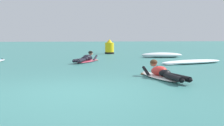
% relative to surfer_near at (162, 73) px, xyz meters
% --- Properties ---
extents(ground_plane, '(120.00, 120.00, 0.00)m').
position_rel_surfer_near_xyz_m(ground_plane, '(-2.54, 8.46, -0.14)').
color(ground_plane, '#387A75').
extents(surfer_near, '(0.74, 2.64, 0.53)m').
position_rel_surfer_near_xyz_m(surfer_near, '(0.00, 0.00, 0.00)').
color(surfer_near, white).
rests_on(surfer_near, ground).
extents(surfer_far, '(1.52, 2.39, 0.54)m').
position_rel_surfer_near_xyz_m(surfer_far, '(-1.50, 5.77, 0.00)').
color(surfer_far, '#E54C66').
rests_on(surfer_far, ground).
extents(whitewater_mid_left, '(2.39, 1.05, 0.29)m').
position_rel_surfer_near_xyz_m(whitewater_mid_left, '(2.97, 7.88, -0.00)').
color(whitewater_mid_left, white).
rests_on(whitewater_mid_left, ground).
extents(whitewater_back, '(3.28, 1.60, 0.17)m').
position_rel_surfer_near_xyz_m(whitewater_back, '(2.92, 4.04, -0.06)').
color(whitewater_back, white).
rests_on(whitewater_back, ground).
extents(channel_marker_buoy, '(0.64, 0.64, 1.01)m').
position_rel_surfer_near_xyz_m(channel_marker_buoy, '(0.74, 12.01, 0.26)').
color(channel_marker_buoy, yellow).
rests_on(channel_marker_buoy, ground).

